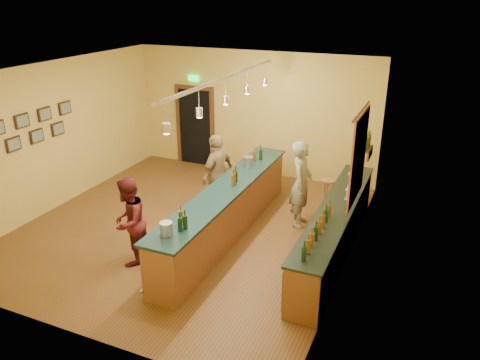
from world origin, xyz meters
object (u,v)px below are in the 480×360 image
at_px(customer_b, 217,174).
at_px(bar_stool, 329,186).
at_px(back_counter, 335,229).
at_px(tasting_bar, 227,208).
at_px(customer_a, 129,222).
at_px(bartender, 301,184).

bearing_deg(customer_b, bar_stool, 127.54).
distance_m(back_counter, customer_b, 2.89).
relative_size(tasting_bar, customer_a, 3.17).
bearing_deg(bar_stool, bartender, -108.64).
bearing_deg(bartender, customer_a, 133.62).
height_order(back_counter, bar_stool, back_counter).
relative_size(tasting_bar, customer_b, 2.88).
bearing_deg(bar_stool, customer_b, -151.94).
height_order(customer_a, customer_b, customer_b).
height_order(bartender, customer_b, bartender).
xyz_separation_m(back_counter, bar_stool, (-0.58, 1.91, 0.03)).
distance_m(customer_a, bar_stool, 4.56).
bearing_deg(customer_a, customer_b, 156.50).
xyz_separation_m(tasting_bar, customer_a, (-1.17, -1.57, 0.20)).
bearing_deg(customer_a, bartender, 126.33).
distance_m(tasting_bar, customer_a, 1.96).
relative_size(customer_a, bar_stool, 2.42).
bearing_deg(back_counter, bar_stool, 106.78).
distance_m(customer_b, bar_stool, 2.50).
height_order(customer_b, bar_stool, customer_b).
relative_size(tasting_bar, bar_stool, 7.69).
distance_m(back_counter, bartender, 1.34).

